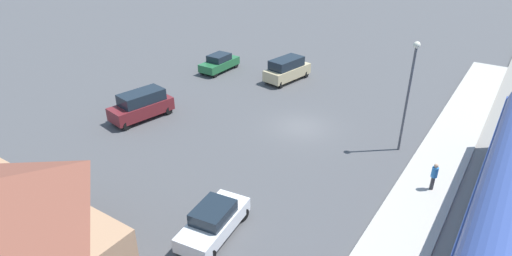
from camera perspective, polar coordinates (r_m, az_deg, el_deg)
ground_plane at (r=32.55m, az=6.04°, el=0.13°), size 200.00×200.00×0.00m
railway_track at (r=29.79m, az=30.67°, el=-6.55°), size 4.80×70.00×0.30m
platform at (r=29.90m, az=23.24°, el=-4.47°), size 3.20×46.00×0.30m
pedestrian_on_platform at (r=26.46m, az=22.73°, el=-5.79°), size 0.36×0.36×1.71m
suv_tan at (r=41.07m, az=4.16°, el=7.86°), size 2.78×5.16×2.22m
sedan_white at (r=21.91m, az=-5.68°, el=-12.29°), size 2.41×4.70×1.74m
suv_maroon at (r=34.44m, az=-15.08°, el=3.00°), size 2.85×5.18×2.22m
sedan_green at (r=43.77m, az=-4.93°, el=8.70°), size 1.89×4.52×1.74m
light_pole_near_platform at (r=29.02m, az=19.88°, el=5.50°), size 0.44×0.44×7.60m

